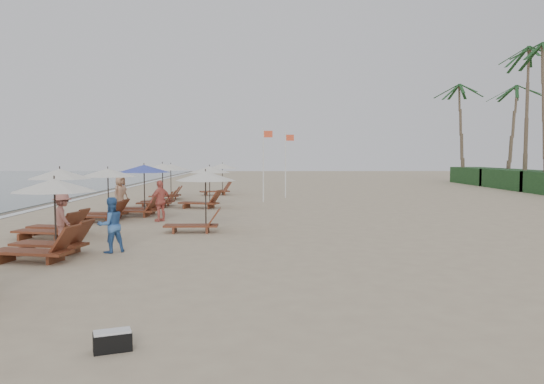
{
  "coord_description": "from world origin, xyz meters",
  "views": [
    {
      "loc": [
        0.61,
        -13.92,
        2.81
      ],
      "look_at": [
        1.0,
        7.61,
        1.3
      ],
      "focal_mm": 34.63,
      "sensor_mm": 36.0,
      "label": 1
    }
  ],
  "objects_px": {
    "lounger_station_3": "(103,193)",
    "beachgoer_far_a": "(161,201)",
    "inland_station_0": "(199,194)",
    "beachgoer_far_b": "(120,194)",
    "lounger_station_4": "(139,190)",
    "inland_station_2": "(219,176)",
    "lounger_station_1": "(45,221)",
    "flag_pole_near": "(264,161)",
    "lounger_station_6": "(168,180)",
    "lounger_station_2": "(53,205)",
    "duffel_bag": "(112,341)",
    "beachgoer_mid_a": "(111,225)",
    "beachgoer_mid_b": "(63,218)",
    "inland_station_1": "(204,184)",
    "lounger_station_5": "(159,183)"
  },
  "relations": [
    {
      "from": "lounger_station_3",
      "to": "beachgoer_far_a",
      "type": "relative_size",
      "value": 1.53
    },
    {
      "from": "lounger_station_3",
      "to": "inland_station_0",
      "type": "distance_m",
      "value": 5.59
    },
    {
      "from": "beachgoer_far_b",
      "to": "beachgoer_far_a",
      "type": "bearing_deg",
      "value": -116.71
    },
    {
      "from": "lounger_station_4",
      "to": "inland_station_2",
      "type": "distance_m",
      "value": 12.95
    },
    {
      "from": "lounger_station_1",
      "to": "flag_pole_near",
      "type": "xyz_separation_m",
      "value": [
        6.01,
        17.28,
        1.46
      ]
    },
    {
      "from": "lounger_station_6",
      "to": "inland_station_0",
      "type": "height_order",
      "value": "lounger_station_6"
    },
    {
      "from": "lounger_station_1",
      "to": "lounger_station_4",
      "type": "distance_m",
      "value": 10.21
    },
    {
      "from": "lounger_station_4",
      "to": "inland_station_0",
      "type": "relative_size",
      "value": 1.05
    },
    {
      "from": "lounger_station_4",
      "to": "inland_station_2",
      "type": "height_order",
      "value": "lounger_station_4"
    },
    {
      "from": "lounger_station_2",
      "to": "inland_station_0",
      "type": "bearing_deg",
      "value": 12.9
    },
    {
      "from": "inland_station_0",
      "to": "inland_station_2",
      "type": "bearing_deg",
      "value": 92.49
    },
    {
      "from": "lounger_station_3",
      "to": "duffel_bag",
      "type": "xyz_separation_m",
      "value": [
        4.66,
        -15.1,
        -1.04
      ]
    },
    {
      "from": "inland_station_0",
      "to": "inland_station_2",
      "type": "height_order",
      "value": "same"
    },
    {
      "from": "beachgoer_mid_a",
      "to": "beachgoer_mid_b",
      "type": "bearing_deg",
      "value": -78.54
    },
    {
      "from": "lounger_station_4",
      "to": "beachgoer_mid_a",
      "type": "bearing_deg",
      "value": -81.62
    },
    {
      "from": "lounger_station_4",
      "to": "beachgoer_mid_a",
      "type": "xyz_separation_m",
      "value": [
        1.39,
        -9.4,
        -0.37
      ]
    },
    {
      "from": "beachgoer_mid_a",
      "to": "flag_pole_near",
      "type": "xyz_separation_m",
      "value": [
        4.47,
        16.47,
        1.68
      ]
    },
    {
      "from": "lounger_station_4",
      "to": "flag_pole_near",
      "type": "bearing_deg",
      "value": 50.39
    },
    {
      "from": "inland_station_1",
      "to": "inland_station_2",
      "type": "relative_size",
      "value": 1.02
    },
    {
      "from": "lounger_station_4",
      "to": "beachgoer_far_b",
      "type": "relative_size",
      "value": 1.56
    },
    {
      "from": "lounger_station_1",
      "to": "beachgoer_mid_a",
      "type": "relative_size",
      "value": 1.73
    },
    {
      "from": "inland_station_2",
      "to": "beachgoer_far_a",
      "type": "xyz_separation_m",
      "value": [
        -1.24,
        -14.89,
        -0.45
      ]
    },
    {
      "from": "lounger_station_2",
      "to": "duffel_bag",
      "type": "distance_m",
      "value": 11.84
    },
    {
      "from": "beachgoer_mid_a",
      "to": "duffel_bag",
      "type": "bearing_deg",
      "value": 68.17
    },
    {
      "from": "beachgoer_mid_a",
      "to": "inland_station_0",
      "type": "bearing_deg",
      "value": -154.66
    },
    {
      "from": "lounger_station_1",
      "to": "beachgoer_far_a",
      "type": "height_order",
      "value": "lounger_station_1"
    },
    {
      "from": "lounger_station_1",
      "to": "lounger_station_5",
      "type": "xyz_separation_m",
      "value": [
        0.27,
        14.44,
        0.25
      ]
    },
    {
      "from": "lounger_station_1",
      "to": "inland_station_2",
      "type": "bearing_deg",
      "value": 82.94
    },
    {
      "from": "lounger_station_5",
      "to": "inland_station_0",
      "type": "height_order",
      "value": "lounger_station_5"
    },
    {
      "from": "inland_station_1",
      "to": "beachgoer_far_a",
      "type": "xyz_separation_m",
      "value": [
        -1.23,
        -5.72,
        -0.42
      ]
    },
    {
      "from": "beachgoer_mid_a",
      "to": "flag_pole_near",
      "type": "relative_size",
      "value": 0.36
    },
    {
      "from": "lounger_station_3",
      "to": "beachgoer_mid_b",
      "type": "relative_size",
      "value": 1.66
    },
    {
      "from": "lounger_station_5",
      "to": "duffel_bag",
      "type": "relative_size",
      "value": 4.39
    },
    {
      "from": "lounger_station_2",
      "to": "duffel_bag",
      "type": "height_order",
      "value": "lounger_station_2"
    },
    {
      "from": "lounger_station_2",
      "to": "beachgoer_mid_a",
      "type": "relative_size",
      "value": 1.62
    },
    {
      "from": "inland_station_1",
      "to": "beachgoer_mid_a",
      "type": "relative_size",
      "value": 1.78
    },
    {
      "from": "beachgoer_far_a",
      "to": "lounger_station_5",
      "type": "bearing_deg",
      "value": -126.62
    },
    {
      "from": "lounger_station_1",
      "to": "lounger_station_3",
      "type": "bearing_deg",
      "value": 96.23
    },
    {
      "from": "beachgoer_far_b",
      "to": "flag_pole_near",
      "type": "height_order",
      "value": "flag_pole_near"
    },
    {
      "from": "inland_station_1",
      "to": "beachgoer_far_a",
      "type": "bearing_deg",
      "value": -102.12
    },
    {
      "from": "lounger_station_6",
      "to": "inland_station_1",
      "type": "distance_m",
      "value": 6.17
    },
    {
      "from": "lounger_station_1",
      "to": "flag_pole_near",
      "type": "bearing_deg",
      "value": 70.82
    },
    {
      "from": "lounger_station_6",
      "to": "beachgoer_mid_b",
      "type": "relative_size",
      "value": 1.63
    },
    {
      "from": "lounger_station_5",
      "to": "duffel_bag",
      "type": "bearing_deg",
      "value": -80.68
    },
    {
      "from": "lounger_station_5",
      "to": "inland_station_1",
      "type": "xyz_separation_m",
      "value": [
        2.55,
        -0.73,
        0.02
      ]
    },
    {
      "from": "inland_station_0",
      "to": "lounger_station_3",
      "type": "bearing_deg",
      "value": 143.78
    },
    {
      "from": "beachgoer_mid_b",
      "to": "inland_station_2",
      "type": "bearing_deg",
      "value": -48.47
    },
    {
      "from": "lounger_station_5",
      "to": "inland_station_2",
      "type": "height_order",
      "value": "lounger_station_5"
    },
    {
      "from": "inland_station_0",
      "to": "beachgoer_mid_a",
      "type": "relative_size",
      "value": 1.66
    },
    {
      "from": "inland_station_1",
      "to": "beachgoer_mid_b",
      "type": "relative_size",
      "value": 1.77
    }
  ]
}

